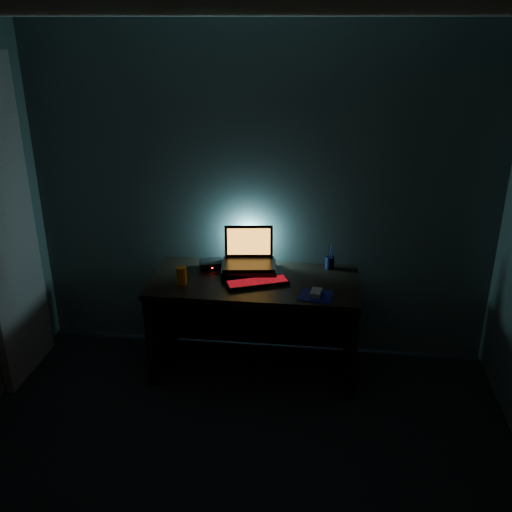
{
  "coord_description": "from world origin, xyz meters",
  "views": [
    {
      "loc": [
        0.46,
        -2.07,
        2.48
      ],
      "look_at": [
        0.02,
        1.57,
        0.96
      ],
      "focal_mm": 40.0,
      "sensor_mm": 36.0,
      "label": 1
    }
  ],
  "objects_px": {
    "laptop": "(249,255)",
    "juice_glass": "(181,275)",
    "router": "(211,264)",
    "pen_cup": "(330,263)",
    "keyboard": "(257,283)",
    "mouse": "(316,293)"
  },
  "relations": [
    {
      "from": "mouse",
      "to": "keyboard",
      "type": "bearing_deg",
      "value": 171.68
    },
    {
      "from": "juice_glass",
      "to": "router",
      "type": "distance_m",
      "value": 0.34
    },
    {
      "from": "laptop",
      "to": "pen_cup",
      "type": "xyz_separation_m",
      "value": [
        0.6,
        0.1,
        -0.07
      ]
    },
    {
      "from": "keyboard",
      "to": "mouse",
      "type": "relative_size",
      "value": 4.05
    },
    {
      "from": "juice_glass",
      "to": "router",
      "type": "height_order",
      "value": "juice_glass"
    },
    {
      "from": "laptop",
      "to": "juice_glass",
      "type": "distance_m",
      "value": 0.53
    },
    {
      "from": "keyboard",
      "to": "router",
      "type": "distance_m",
      "value": 0.45
    },
    {
      "from": "pen_cup",
      "to": "juice_glass",
      "type": "relative_size",
      "value": 0.75
    },
    {
      "from": "keyboard",
      "to": "juice_glass",
      "type": "relative_size",
      "value": 3.65
    },
    {
      "from": "keyboard",
      "to": "juice_glass",
      "type": "height_order",
      "value": "juice_glass"
    },
    {
      "from": "mouse",
      "to": "juice_glass",
      "type": "distance_m",
      "value": 0.95
    },
    {
      "from": "keyboard",
      "to": "mouse",
      "type": "xyz_separation_m",
      "value": [
        0.42,
        -0.13,
        0.01
      ]
    },
    {
      "from": "keyboard",
      "to": "pen_cup",
      "type": "height_order",
      "value": "pen_cup"
    },
    {
      "from": "mouse",
      "to": "juice_glass",
      "type": "relative_size",
      "value": 0.9
    },
    {
      "from": "mouse",
      "to": "router",
      "type": "height_order",
      "value": "router"
    },
    {
      "from": "router",
      "to": "pen_cup",
      "type": "bearing_deg",
      "value": -10.11
    },
    {
      "from": "laptop",
      "to": "router",
      "type": "distance_m",
      "value": 0.3
    },
    {
      "from": "router",
      "to": "keyboard",
      "type": "bearing_deg",
      "value": -49.53
    },
    {
      "from": "laptop",
      "to": "juice_glass",
      "type": "relative_size",
      "value": 3.26
    },
    {
      "from": "laptop",
      "to": "mouse",
      "type": "height_order",
      "value": "laptop"
    },
    {
      "from": "pen_cup",
      "to": "router",
      "type": "xyz_separation_m",
      "value": [
        -0.88,
        -0.1,
        -0.02
      ]
    },
    {
      "from": "juice_glass",
      "to": "pen_cup",
      "type": "bearing_deg",
      "value": 20.84
    }
  ]
}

